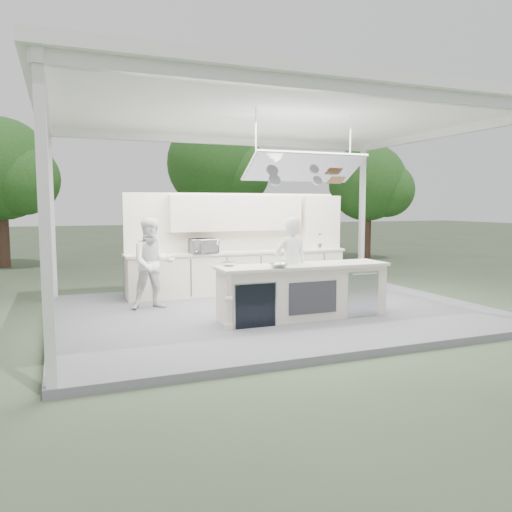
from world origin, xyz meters
name	(u,v)px	position (x,y,z in m)	size (l,w,h in m)	color
ground	(273,315)	(0.00, 0.00, 0.00)	(90.00, 90.00, 0.00)	#455339
stage_deck	(273,312)	(0.00, 0.00, 0.06)	(8.00, 6.00, 0.12)	slate
tent	(274,118)	(0.00, -0.01, 3.71)	(8.20, 6.20, 3.86)	white
demo_island	(303,291)	(0.18, -0.91, 0.60)	(3.10, 0.79, 0.95)	beige
back_counter	(239,272)	(0.00, 1.90, 0.60)	(5.08, 0.72, 0.95)	beige
back_wall_unit	(254,228)	(0.44, 2.11, 1.57)	(5.05, 0.48, 2.25)	beige
tree_cluster	(162,172)	(-0.16, 9.77, 3.29)	(19.55, 9.40, 5.85)	#482F24
head_chef	(291,267)	(0.04, -0.70, 1.01)	(0.65, 0.43, 1.78)	white
sous_chef	(153,263)	(-2.12, 0.87, 0.99)	(0.85, 0.66, 1.75)	white
toaster_oven	(203,246)	(-0.89, 1.70, 1.23)	(0.57, 0.39, 0.32)	silver
bowl_large	(279,265)	(-0.39, -1.15, 1.11)	(0.30, 0.30, 0.07)	silver
bowl_small	(229,264)	(-1.10, -0.65, 1.11)	(0.22, 0.22, 0.07)	silver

